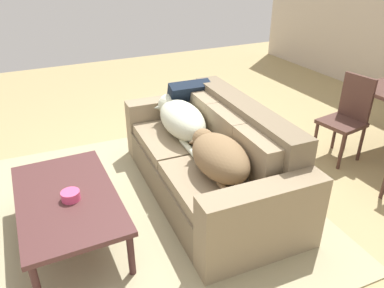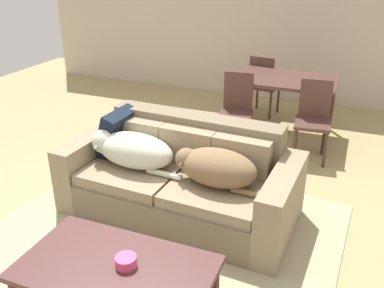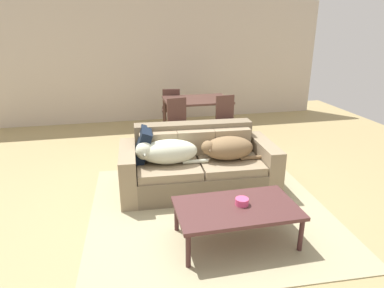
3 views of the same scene
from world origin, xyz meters
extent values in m
plane|color=tan|center=(0.00, 0.00, 0.00)|extent=(10.00, 10.00, 0.00)
cube|color=beige|center=(0.00, 4.00, 1.35)|extent=(8.00, 0.12, 2.70)
cube|color=tan|center=(0.13, -0.43, 0.01)|extent=(3.03, 2.96, 0.01)
cube|color=#76664F|center=(0.13, 0.19, 0.17)|extent=(1.73, 1.07, 0.34)
cube|color=gray|center=(-0.29, 0.21, 0.39)|extent=(0.86, 0.99, 0.11)
cube|color=gray|center=(0.55, 0.17, 0.39)|extent=(0.86, 0.99, 0.11)
cube|color=#76664F|center=(0.15, 0.56, 0.65)|extent=(1.69, 0.32, 0.41)
cube|color=gray|center=(-0.38, 0.40, 0.62)|extent=(0.52, 0.19, 0.34)
cube|color=gray|center=(0.14, 0.37, 0.62)|extent=(0.52, 0.19, 0.34)
cube|color=gray|center=(0.66, 0.35, 0.62)|extent=(0.52, 0.19, 0.34)
cube|color=gray|center=(-0.81, 0.23, 0.32)|extent=(0.26, 1.00, 0.64)
cube|color=gray|center=(1.08, 0.14, 0.32)|extent=(0.26, 1.00, 0.64)
ellipsoid|color=beige|center=(-0.27, 0.13, 0.61)|extent=(0.77, 0.41, 0.32)
sphere|color=beige|center=(-0.59, 0.12, 0.65)|extent=(0.23, 0.23, 0.23)
cone|color=#9EA28D|center=(-0.60, 0.02, 0.64)|extent=(0.11, 0.13, 0.10)
cylinder|color=beige|center=(0.06, 0.04, 0.48)|extent=(0.34, 0.07, 0.05)
ellipsoid|color=olive|center=(0.53, 0.09, 0.61)|extent=(0.69, 0.43, 0.32)
sphere|color=olive|center=(0.25, 0.09, 0.64)|extent=(0.19, 0.19, 0.19)
cone|color=brown|center=(0.24, 0.00, 0.63)|extent=(0.09, 0.11, 0.08)
cylinder|color=olive|center=(0.83, 0.00, 0.48)|extent=(0.30, 0.07, 0.05)
cube|color=black|center=(-0.60, 0.35, 0.65)|extent=(0.30, 0.46, 0.46)
cube|color=#4F2C2B|center=(0.24, -1.08, 0.39)|extent=(1.26, 0.72, 0.04)
cylinder|color=#432525|center=(-0.34, -0.77, 0.19)|extent=(0.05, 0.05, 0.37)
cylinder|color=#432525|center=(0.82, -0.77, 0.19)|extent=(0.05, 0.05, 0.37)
cylinder|color=#EA4C7F|center=(0.31, -1.06, 0.45)|extent=(0.14, 0.14, 0.07)
cube|color=#4D3029|center=(0.65, 2.44, 0.76)|extent=(1.28, 0.90, 0.04)
cylinder|color=#422923|center=(0.06, 2.04, 0.37)|extent=(0.05, 0.05, 0.74)
cylinder|color=#422923|center=(1.24, 2.04, 0.37)|extent=(0.05, 0.05, 0.74)
cylinder|color=#422923|center=(0.06, 2.84, 0.37)|extent=(0.05, 0.05, 0.74)
cylinder|color=#422923|center=(1.24, 2.84, 0.37)|extent=(0.05, 0.05, 0.74)
cube|color=#4D3029|center=(0.18, 1.80, 0.43)|extent=(0.45, 0.45, 0.04)
cube|color=#4D3029|center=(0.16, 1.97, 0.68)|extent=(0.36, 0.08, 0.47)
cylinder|color=#462B25|center=(0.04, 1.60, 0.20)|extent=(0.04, 0.04, 0.41)
cylinder|color=#462B25|center=(0.38, 1.65, 0.20)|extent=(0.04, 0.04, 0.41)
cylinder|color=#462B25|center=(-0.01, 1.94, 0.20)|extent=(0.04, 0.04, 0.41)
cylinder|color=#462B25|center=(0.33, 1.99, 0.20)|extent=(0.04, 0.04, 0.41)
cube|color=#4D3029|center=(1.10, 1.80, 0.45)|extent=(0.44, 0.44, 0.04)
cube|color=#4D3029|center=(1.08, 1.98, 0.70)|extent=(0.36, 0.07, 0.46)
cylinder|color=#462B25|center=(0.95, 1.62, 0.21)|extent=(0.04, 0.04, 0.43)
cylinder|color=#462B25|center=(1.29, 1.65, 0.21)|extent=(0.04, 0.04, 0.43)
cylinder|color=#462B25|center=(0.91, 1.96, 0.21)|extent=(0.04, 0.04, 0.43)
cylinder|color=#462B25|center=(1.25, 1.99, 0.21)|extent=(0.04, 0.04, 0.43)
cube|color=#4D3029|center=(0.24, 3.12, 0.44)|extent=(0.45, 0.45, 0.04)
cube|color=#4D3029|center=(0.22, 2.94, 0.68)|extent=(0.36, 0.09, 0.45)
cylinder|color=#462B25|center=(0.43, 3.26, 0.21)|extent=(0.04, 0.04, 0.42)
cylinder|color=#462B25|center=(0.10, 3.31, 0.21)|extent=(0.04, 0.04, 0.42)
cylinder|color=#462B25|center=(0.39, 2.92, 0.21)|extent=(0.04, 0.04, 0.42)
cylinder|color=#462B25|center=(0.05, 2.97, 0.21)|extent=(0.04, 0.04, 0.42)
camera|label=1|loc=(2.76, -1.24, 2.08)|focal=34.86mm
camera|label=2|loc=(1.50, -2.89, 2.26)|focal=39.59mm
camera|label=3|loc=(-0.88, -4.01, 2.21)|focal=31.94mm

